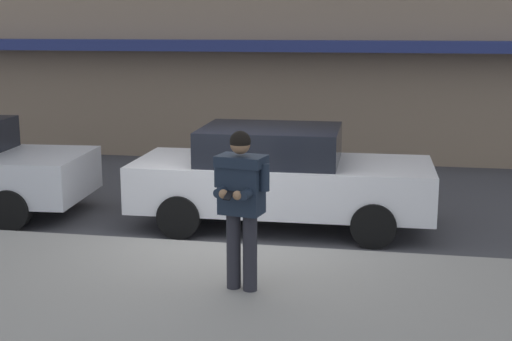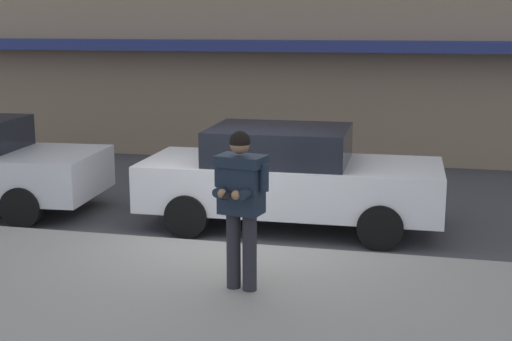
% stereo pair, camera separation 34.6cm
% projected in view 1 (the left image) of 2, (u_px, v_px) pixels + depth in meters
% --- Properties ---
extents(ground_plane, '(80.00, 80.00, 0.00)m').
position_uv_depth(ground_plane, '(230.00, 248.00, 9.94)').
color(ground_plane, '#3D3D42').
extents(sidewalk, '(32.00, 5.30, 0.14)m').
position_uv_depth(sidewalk, '(266.00, 335.00, 7.00)').
color(sidewalk, gray).
rests_on(sidewalk, ground).
extents(curb_paint_line, '(28.00, 0.12, 0.01)m').
position_uv_depth(curb_paint_line, '(302.00, 251.00, 9.81)').
color(curb_paint_line, silver).
rests_on(curb_paint_line, ground).
extents(parked_sedan_mid, '(4.53, 1.99, 1.54)m').
position_uv_depth(parked_sedan_mid, '(280.00, 176.00, 10.87)').
color(parked_sedan_mid, silver).
rests_on(parked_sedan_mid, ground).
extents(man_texting_on_phone, '(0.64, 0.63, 1.81)m').
position_uv_depth(man_texting_on_phone, '(241.00, 193.00, 7.80)').
color(man_texting_on_phone, '#23232B').
rests_on(man_texting_on_phone, sidewalk).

